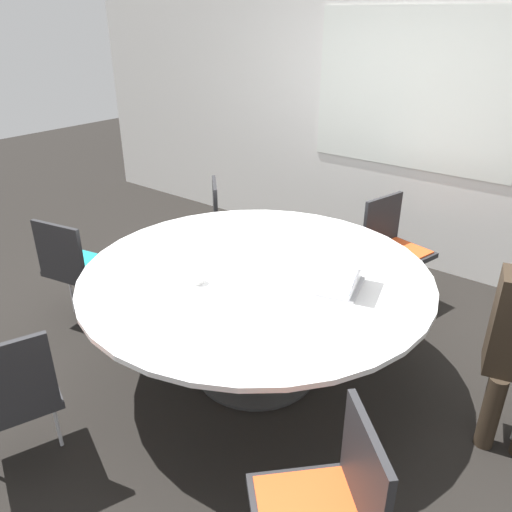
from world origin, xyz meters
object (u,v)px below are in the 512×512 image
at_px(laptop, 348,281).
at_px(chair_2, 230,220).
at_px(chair_3, 76,263).
at_px(chair_5, 328,504).
at_px(chair_4, 8,392).
at_px(handbag, 172,255).
at_px(chair_1, 393,242).
at_px(coffee_cup, 196,276).

bearing_deg(laptop, chair_2, -132.57).
bearing_deg(chair_3, chair_5, -25.10).
bearing_deg(chair_4, chair_3, 63.78).
xyz_separation_m(laptop, handbag, (-2.05, 0.54, -0.65)).
distance_m(chair_1, chair_3, 2.42).
xyz_separation_m(chair_2, chair_4, (0.60, -2.34, 0.00)).
xyz_separation_m(chair_5, handbag, (-2.58, 1.63, -0.36)).
height_order(chair_4, coffee_cup, chair_4).
distance_m(chair_4, handbag, 2.33).
relative_size(chair_2, chair_3, 1.00).
bearing_deg(handbag, chair_5, -32.26).
distance_m(chair_5, coffee_cup, 1.42).
xyz_separation_m(chair_2, laptop, (1.58, -0.83, 0.29)).
xyz_separation_m(chair_4, coffee_cup, (0.26, 1.04, 0.27)).
distance_m(chair_3, coffee_cup, 1.24).
height_order(chair_1, chair_4, same).
distance_m(chair_5, handbag, 3.07).
height_order(chair_1, chair_5, same).
relative_size(chair_1, handbag, 2.36).
relative_size(chair_3, chair_5, 1.00).
relative_size(chair_4, chair_5, 1.00).
relative_size(chair_2, coffee_cup, 10.18).
relative_size(chair_3, coffee_cup, 10.18).
xyz_separation_m(chair_1, chair_2, (-1.33, -0.42, 0.00)).
distance_m(chair_1, laptop, 1.32).
distance_m(chair_2, handbag, 0.66).
relative_size(chair_1, chair_4, 1.00).
relative_size(chair_1, chair_2, 1.00).
bearing_deg(coffee_cup, chair_3, -178.85).
bearing_deg(coffee_cup, chair_1, 74.96).
bearing_deg(coffee_cup, chair_2, 123.58).
height_order(chair_1, chair_3, same).
height_order(chair_3, chair_4, same).
height_order(chair_2, handbag, chair_2).
bearing_deg(chair_3, laptop, 2.91).
bearing_deg(laptop, chair_5, 11.09).
bearing_deg(chair_2, chair_1, 63.55).
height_order(chair_1, coffee_cup, chair_1).
bearing_deg(coffee_cup, handbag, 142.94).
height_order(chair_4, chair_5, same).
bearing_deg(chair_3, handbag, 85.34).
bearing_deg(chair_3, coffee_cup, -10.22).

